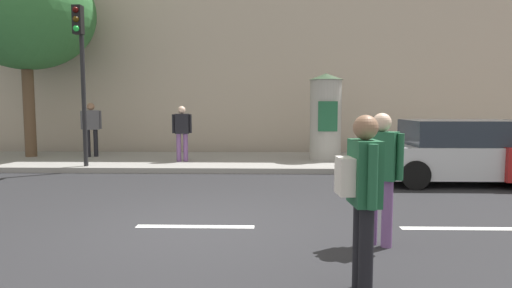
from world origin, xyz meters
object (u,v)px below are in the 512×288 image
object	(u,v)px
pedestrian_near_pole	(182,129)
parked_car_silver	(465,153)
poster_column	(326,116)
pedestrian_in_dark_shirt	(91,125)
street_tree	(24,12)
pedestrian_in_red_top	(362,188)
traffic_light	(81,60)
pedestrian_tallest	(381,169)

from	to	relation	value
pedestrian_near_pole	parked_car_silver	bearing A→B (deg)	-19.36
poster_column	pedestrian_in_dark_shirt	world-z (taller)	poster_column
street_tree	parked_car_silver	distance (m)	13.61
pedestrian_in_red_top	pedestrian_near_pole	bearing A→B (deg)	111.80
poster_column	parked_car_silver	size ratio (longest dim) A/B	0.61
poster_column	parked_car_silver	world-z (taller)	poster_column
traffic_light	pedestrian_near_pole	size ratio (longest dim) A/B	2.61
traffic_light	parked_car_silver	size ratio (longest dim) A/B	1.00
pedestrian_tallest	pedestrian_near_pole	xyz separation A→B (m)	(-4.03, 7.21, 0.09)
poster_column	pedestrian_in_dark_shirt	bearing A→B (deg)	176.44
street_tree	parked_car_silver	bearing A→B (deg)	-16.18
traffic_light	pedestrian_in_dark_shirt	xyz separation A→B (m)	(-0.69, 2.23, -1.86)
traffic_light	pedestrian_tallest	xyz separation A→B (m)	(6.51, -6.04, -2.04)
pedestrian_in_red_top	parked_car_silver	distance (m)	7.20
pedestrian_in_dark_shirt	parked_car_silver	bearing A→B (deg)	-19.10
pedestrian_near_pole	parked_car_silver	xyz separation A→B (m)	(7.25, -2.55, -0.40)
pedestrian_in_dark_shirt	poster_column	bearing A→B (deg)	-3.56
poster_column	traffic_light	bearing A→B (deg)	-165.57
poster_column	street_tree	world-z (taller)	street_tree
pedestrian_in_dark_shirt	pedestrian_tallest	bearing A→B (deg)	-48.94
street_tree	pedestrian_in_red_top	xyz separation A→B (m)	(8.68, -9.73, -3.76)
pedestrian_near_pole	parked_car_silver	world-z (taller)	pedestrian_near_pole
traffic_light	parked_car_silver	world-z (taller)	traffic_light
pedestrian_tallest	pedestrian_in_red_top	distance (m)	1.56
pedestrian_in_red_top	parked_car_silver	bearing A→B (deg)	58.27
street_tree	pedestrian_tallest	xyz separation A→B (m)	(9.24, -8.28, -3.79)
pedestrian_in_dark_shirt	parked_car_silver	distance (m)	11.05
pedestrian_tallest	pedestrian_in_dark_shirt	distance (m)	10.97
traffic_light	pedestrian_tallest	world-z (taller)	traffic_light
poster_column	pedestrian_tallest	size ratio (longest dim) A/B	1.52
pedestrian_tallest	parked_car_silver	xyz separation A→B (m)	(3.22, 4.66, -0.31)
street_tree	pedestrian_in_dark_shirt	world-z (taller)	street_tree
pedestrian_in_dark_shirt	traffic_light	bearing A→B (deg)	-72.70
traffic_light	street_tree	xyz separation A→B (m)	(-2.73, 2.24, 1.75)
pedestrian_in_red_top	pedestrian_near_pole	world-z (taller)	pedestrian_near_pole
traffic_light	pedestrian_tallest	size ratio (longest dim) A/B	2.48
traffic_light	parked_car_silver	xyz separation A→B (m)	(9.73, -1.38, -2.34)
street_tree	pedestrian_in_dark_shirt	xyz separation A→B (m)	(2.04, -0.01, -3.61)
traffic_light	pedestrian_in_red_top	xyz separation A→B (m)	(5.95, -7.50, -2.01)
street_tree	pedestrian_tallest	world-z (taller)	street_tree
pedestrian_in_red_top	parked_car_silver	world-z (taller)	pedestrian_in_red_top
pedestrian_in_red_top	pedestrian_tallest	bearing A→B (deg)	68.91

